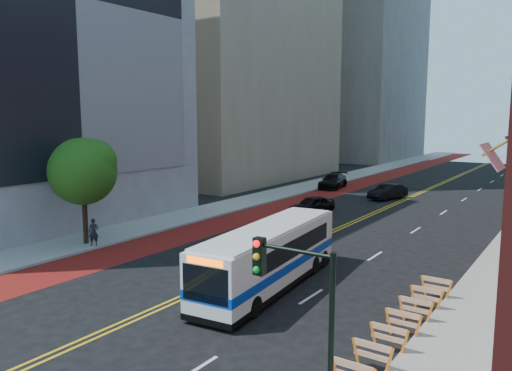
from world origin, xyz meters
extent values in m
plane|color=black|center=(0.00, 0.00, 0.00)|extent=(160.00, 160.00, 0.00)
cube|color=gray|center=(-12.00, 30.00, 0.07)|extent=(4.00, 140.00, 0.15)
cube|color=maroon|center=(-8.10, 30.00, 0.00)|extent=(3.60, 140.00, 0.01)
cube|color=gold|center=(-0.18, 30.00, 0.00)|extent=(0.14, 140.00, 0.01)
cube|color=gold|center=(0.18, 30.00, 0.00)|extent=(0.14, 140.00, 0.01)
cube|color=silver|center=(4.80, -2.00, 0.01)|extent=(0.14, 2.20, 0.01)
cube|color=silver|center=(4.80, 6.00, 0.01)|extent=(0.14, 2.20, 0.01)
cube|color=silver|center=(4.80, 14.00, 0.01)|extent=(0.14, 2.20, 0.01)
cube|color=silver|center=(4.80, 22.00, 0.01)|extent=(0.14, 2.20, 0.01)
cube|color=silver|center=(4.80, 30.00, 0.01)|extent=(0.14, 2.20, 0.01)
cube|color=silver|center=(4.80, 38.00, 0.01)|extent=(0.14, 2.20, 0.01)
cube|color=silver|center=(4.80, 46.00, 0.01)|extent=(0.14, 2.20, 0.01)
cube|color=silver|center=(4.80, 54.00, 0.01)|extent=(0.14, 2.20, 0.01)
cube|color=silver|center=(4.80, 62.00, 0.01)|extent=(0.14, 2.20, 0.01)
cube|color=silver|center=(4.80, 70.00, 0.01)|extent=(0.14, 2.20, 0.01)
cube|color=#B21419|center=(11.70, 8.00, 6.60)|extent=(0.75, 1.90, 1.05)
cube|color=navy|center=(12.25, 8.45, 7.15)|extent=(0.39, 0.85, 0.52)
cube|color=gray|center=(-21.00, 8.00, 15.00)|extent=(14.00, 24.00, 30.00)
cube|color=orange|center=(9.60, -0.45, 0.90)|extent=(1.25, 0.05, 0.22)
cube|color=orange|center=(9.05, 1.10, 0.50)|extent=(0.32, 0.06, 0.99)
cube|color=orange|center=(10.15, 1.10, 0.50)|extent=(0.32, 0.06, 0.99)
cube|color=orange|center=(9.60, 1.10, 0.90)|extent=(1.25, 0.05, 0.22)
cube|color=orange|center=(9.60, 1.10, 0.55)|extent=(1.25, 0.05, 0.18)
cube|color=orange|center=(9.05, 2.65, 0.50)|extent=(0.32, 0.06, 0.99)
cube|color=orange|center=(10.15, 2.65, 0.50)|extent=(0.32, 0.06, 0.99)
cube|color=orange|center=(9.60, 2.65, 0.90)|extent=(1.25, 0.05, 0.22)
cube|color=orange|center=(9.60, 2.65, 0.55)|extent=(1.25, 0.05, 0.18)
cube|color=orange|center=(9.05, 4.20, 0.50)|extent=(0.32, 0.06, 0.99)
cube|color=orange|center=(10.15, 4.20, 0.50)|extent=(0.32, 0.06, 0.99)
cube|color=orange|center=(9.60, 4.20, 0.90)|extent=(1.25, 0.05, 0.22)
cube|color=orange|center=(9.60, 4.20, 0.55)|extent=(1.25, 0.05, 0.18)
cube|color=orange|center=(9.05, 5.75, 0.50)|extent=(0.32, 0.06, 0.99)
cube|color=orange|center=(10.15, 5.75, 0.50)|extent=(0.32, 0.06, 0.99)
cube|color=orange|center=(9.60, 5.75, 0.90)|extent=(1.25, 0.05, 0.22)
cube|color=orange|center=(9.60, 5.75, 0.55)|extent=(1.25, 0.05, 0.18)
cube|color=orange|center=(9.05, 7.30, 0.50)|extent=(0.32, 0.06, 0.99)
cube|color=orange|center=(10.15, 7.30, 0.50)|extent=(0.32, 0.06, 0.99)
cube|color=orange|center=(9.60, 7.30, 0.90)|extent=(1.25, 0.05, 0.22)
cube|color=orange|center=(9.60, 7.30, 0.55)|extent=(1.25, 0.05, 0.18)
cube|color=orange|center=(9.05, 8.85, 0.50)|extent=(0.32, 0.06, 0.99)
cube|color=orange|center=(10.15, 8.85, 0.50)|extent=(0.32, 0.06, 0.99)
cube|color=orange|center=(9.60, 8.85, 0.90)|extent=(1.25, 0.05, 0.22)
cube|color=orange|center=(9.60, 8.85, 0.55)|extent=(1.25, 0.05, 0.18)
cylinder|color=black|center=(-11.30, 6.00, 1.75)|extent=(0.32, 0.32, 3.20)
sphere|color=#195011|center=(-11.30, 6.00, 4.75)|extent=(4.20, 4.20, 4.20)
sphere|color=#195011|center=(-10.70, 6.40, 5.35)|extent=(2.80, 2.80, 2.80)
sphere|color=#195011|center=(-11.80, 5.70, 5.15)|extent=(2.40, 2.40, 2.40)
cylinder|color=black|center=(10.30, -3.50, 2.65)|extent=(0.14, 0.14, 5.00)
cylinder|color=black|center=(9.30, -3.50, 5.05)|extent=(2.00, 0.10, 0.10)
cube|color=black|center=(8.30, -3.50, 4.75)|extent=(0.28, 0.22, 0.95)
sphere|color=red|center=(8.30, -3.64, 5.10)|extent=(0.18, 0.18, 0.18)
sphere|color=yellow|center=(8.30, -3.64, 4.77)|extent=(0.18, 0.18, 0.18)
sphere|color=#0CA526|center=(8.30, -3.64, 4.44)|extent=(0.18, 0.18, 0.18)
cube|color=silver|center=(2.55, 5.96, 1.61)|extent=(3.43, 11.05, 2.58)
cube|color=#0636AF|center=(2.55, 5.96, 1.22)|extent=(3.47, 11.09, 0.41)
cube|color=black|center=(2.48, 6.68, 2.04)|extent=(3.15, 7.81, 0.86)
cube|color=black|center=(3.09, 0.58, 1.81)|extent=(2.07, 0.30, 1.45)
cube|color=black|center=(2.01, 11.34, 1.99)|extent=(1.88, 0.28, 0.91)
cube|color=#FF5905|center=(3.10, 0.57, 2.72)|extent=(1.65, 0.24, 0.27)
cube|color=silver|center=(2.55, 5.96, 2.94)|extent=(3.26, 10.50, 0.11)
cube|color=black|center=(2.55, 5.96, 0.32)|extent=(3.46, 11.08, 0.27)
cylinder|color=black|center=(1.84, 2.39, 0.45)|extent=(0.36, 0.93, 0.91)
cylinder|color=black|center=(3.97, 2.61, 0.45)|extent=(0.36, 0.93, 0.91)
cylinder|color=black|center=(1.18, 8.88, 0.45)|extent=(0.36, 0.93, 0.91)
cylinder|color=black|center=(3.31, 9.10, 0.45)|extent=(0.36, 0.93, 0.91)
cylinder|color=black|center=(1.05, 10.18, 0.45)|extent=(0.36, 0.93, 0.91)
cylinder|color=black|center=(3.18, 10.40, 0.45)|extent=(0.36, 0.93, 0.91)
imported|color=black|center=(-4.34, 23.41, 0.73)|extent=(2.96, 4.59, 1.45)
imported|color=black|center=(-1.50, 33.93, 0.75)|extent=(2.87, 4.83, 1.50)
imported|color=black|center=(-9.30, 37.92, 0.80)|extent=(3.12, 5.82, 1.60)
imported|color=black|center=(-10.40, 5.90, 1.00)|extent=(0.74, 0.69, 1.70)
camera|label=1|loc=(14.97, -13.49, 8.23)|focal=35.00mm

